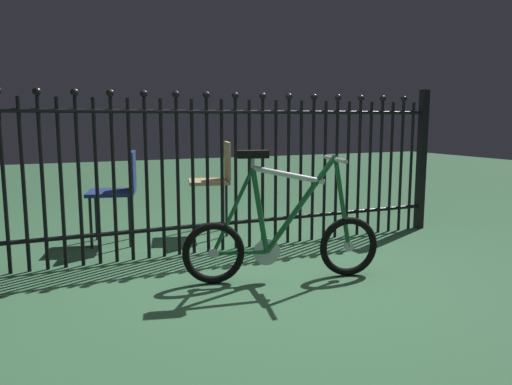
% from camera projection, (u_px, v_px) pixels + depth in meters
% --- Properties ---
extents(ground_plane, '(20.00, 20.00, 0.00)m').
position_uv_depth(ground_plane, '(263.00, 278.00, 3.37)').
color(ground_plane, '#335E3E').
extents(iron_fence, '(4.19, 0.07, 1.34)m').
position_uv_depth(iron_fence, '(217.00, 168.00, 3.98)').
color(iron_fence, black).
rests_on(iron_fence, ground).
extents(bicycle, '(1.31, 0.46, 0.87)m').
position_uv_depth(bicycle, '(282.00, 237.00, 3.30)').
color(bicycle, black).
rests_on(bicycle, ground).
extents(chair_tan, '(0.45, 0.45, 0.86)m').
position_uv_depth(chair_tan, '(217.00, 176.00, 4.61)').
color(chair_tan, black).
rests_on(chair_tan, ground).
extents(chair_navy, '(0.48, 0.47, 0.79)m').
position_uv_depth(chair_navy, '(120.00, 187.00, 4.25)').
color(chair_navy, black).
rests_on(chair_navy, ground).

